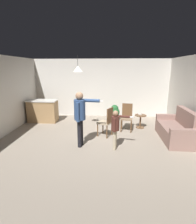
{
  "coord_description": "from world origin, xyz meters",
  "views": [
    {
      "loc": [
        0.45,
        -5.21,
        2.26
      ],
      "look_at": [
        0.09,
        -0.13,
        1.0
      ],
      "focal_mm": 28.23,
      "sensor_mm": 36.0,
      "label": 1
    }
  ],
  "objects_px": {
    "side_table_by_couch": "(140,120)",
    "spare_remote_on_table": "(140,114)",
    "person_child": "(116,126)",
    "dining_chair_by_counter": "(107,121)",
    "person_adult": "(80,113)",
    "potted_plant_corner": "(115,112)",
    "couch_floral": "(177,130)",
    "dining_chair_near_wall": "(127,116)",
    "kitchen_counter": "(43,111)"
  },
  "relations": [
    {
      "from": "potted_plant_corner",
      "to": "spare_remote_on_table",
      "type": "distance_m",
      "value": 1.36
    },
    {
      "from": "person_adult",
      "to": "dining_chair_by_counter",
      "type": "distance_m",
      "value": 1.22
    },
    {
      "from": "dining_chair_near_wall",
      "to": "potted_plant_corner",
      "type": "height_order",
      "value": "dining_chair_near_wall"
    },
    {
      "from": "person_child",
      "to": "spare_remote_on_table",
      "type": "relative_size",
      "value": 8.79
    },
    {
      "from": "couch_floral",
      "to": "side_table_by_couch",
      "type": "distance_m",
      "value": 1.48
    },
    {
      "from": "dining_chair_near_wall",
      "to": "spare_remote_on_table",
      "type": "bearing_deg",
      "value": -137.45
    },
    {
      "from": "kitchen_counter",
      "to": "person_child",
      "type": "relative_size",
      "value": 1.1
    },
    {
      "from": "potted_plant_corner",
      "to": "person_child",
      "type": "bearing_deg",
      "value": -90.74
    },
    {
      "from": "couch_floral",
      "to": "dining_chair_near_wall",
      "type": "distance_m",
      "value": 1.75
    },
    {
      "from": "side_table_by_couch",
      "to": "dining_chair_by_counter",
      "type": "xyz_separation_m",
      "value": [
        -1.28,
        -0.96,
        0.22
      ]
    },
    {
      "from": "dining_chair_by_counter",
      "to": "spare_remote_on_table",
      "type": "relative_size",
      "value": 7.69
    },
    {
      "from": "kitchen_counter",
      "to": "potted_plant_corner",
      "type": "distance_m",
      "value": 3.14
    },
    {
      "from": "person_adult",
      "to": "person_child",
      "type": "xyz_separation_m",
      "value": [
        1.02,
        -0.16,
        -0.3
      ]
    },
    {
      "from": "kitchen_counter",
      "to": "person_child",
      "type": "distance_m",
      "value": 3.98
    },
    {
      "from": "kitchen_counter",
      "to": "potted_plant_corner",
      "type": "relative_size",
      "value": 1.81
    },
    {
      "from": "dining_chair_by_counter",
      "to": "spare_remote_on_table",
      "type": "bearing_deg",
      "value": -23.72
    },
    {
      "from": "couch_floral",
      "to": "potted_plant_corner",
      "type": "bearing_deg",
      "value": 44.48
    },
    {
      "from": "person_child",
      "to": "spare_remote_on_table",
      "type": "height_order",
      "value": "person_child"
    },
    {
      "from": "dining_chair_by_counter",
      "to": "dining_chair_near_wall",
      "type": "bearing_deg",
      "value": -20.38
    },
    {
      "from": "kitchen_counter",
      "to": "dining_chair_near_wall",
      "type": "bearing_deg",
      "value": -13.87
    },
    {
      "from": "dining_chair_by_counter",
      "to": "person_adult",
      "type": "bearing_deg",
      "value": 165.48
    },
    {
      "from": "couch_floral",
      "to": "kitchen_counter",
      "type": "distance_m",
      "value": 5.34
    },
    {
      "from": "side_table_by_couch",
      "to": "person_child",
      "type": "xyz_separation_m",
      "value": [
        -1.02,
        -1.96,
        0.38
      ]
    },
    {
      "from": "kitchen_counter",
      "to": "person_adult",
      "type": "bearing_deg",
      "value": -49.06
    },
    {
      "from": "spare_remote_on_table",
      "to": "dining_chair_by_counter",
      "type": "bearing_deg",
      "value": -141.25
    },
    {
      "from": "side_table_by_couch",
      "to": "person_adult",
      "type": "xyz_separation_m",
      "value": [
        -2.04,
        -1.8,
        0.68
      ]
    },
    {
      "from": "couch_floral",
      "to": "person_child",
      "type": "relative_size",
      "value": 1.59
    },
    {
      "from": "dining_chair_near_wall",
      "to": "person_adult",
      "type": "bearing_deg",
      "value": 54.08
    },
    {
      "from": "spare_remote_on_table",
      "to": "dining_chair_near_wall",
      "type": "bearing_deg",
      "value": -146.3
    },
    {
      "from": "side_table_by_couch",
      "to": "couch_floral",
      "type": "bearing_deg",
      "value": -47.64
    },
    {
      "from": "side_table_by_couch",
      "to": "person_child",
      "type": "relative_size",
      "value": 0.46
    },
    {
      "from": "potted_plant_corner",
      "to": "spare_remote_on_table",
      "type": "bearing_deg",
      "value": -44.78
    },
    {
      "from": "dining_chair_near_wall",
      "to": "couch_floral",
      "type": "bearing_deg",
      "value": 162.14
    },
    {
      "from": "side_table_by_couch",
      "to": "potted_plant_corner",
      "type": "relative_size",
      "value": 0.75
    },
    {
      "from": "side_table_by_couch",
      "to": "spare_remote_on_table",
      "type": "height_order",
      "value": "spare_remote_on_table"
    },
    {
      "from": "person_child",
      "to": "dining_chair_near_wall",
      "type": "distance_m",
      "value": 1.72
    },
    {
      "from": "kitchen_counter",
      "to": "spare_remote_on_table",
      "type": "height_order",
      "value": "kitchen_counter"
    },
    {
      "from": "couch_floral",
      "to": "potted_plant_corner",
      "type": "xyz_separation_m",
      "value": [
        -1.98,
        2.09,
        0.05
      ]
    },
    {
      "from": "kitchen_counter",
      "to": "spare_remote_on_table",
      "type": "xyz_separation_m",
      "value": [
        4.06,
        -0.51,
        0.06
      ]
    },
    {
      "from": "kitchen_counter",
      "to": "potted_plant_corner",
      "type": "bearing_deg",
      "value": 8.09
    },
    {
      "from": "person_child",
      "to": "dining_chair_by_counter",
      "type": "relative_size",
      "value": 1.14
    },
    {
      "from": "person_adult",
      "to": "dining_chair_by_counter",
      "type": "height_order",
      "value": "person_adult"
    },
    {
      "from": "side_table_by_couch",
      "to": "spare_remote_on_table",
      "type": "bearing_deg",
      "value": 112.42
    },
    {
      "from": "kitchen_counter",
      "to": "dining_chair_near_wall",
      "type": "xyz_separation_m",
      "value": [
        3.53,
        -0.87,
        0.07
      ]
    },
    {
      "from": "side_table_by_couch",
      "to": "dining_chair_by_counter",
      "type": "relative_size",
      "value": 0.52
    },
    {
      "from": "side_table_by_couch",
      "to": "person_adult",
      "type": "relative_size",
      "value": 0.32
    },
    {
      "from": "dining_chair_near_wall",
      "to": "potted_plant_corner",
      "type": "relative_size",
      "value": 1.44
    },
    {
      "from": "couch_floral",
      "to": "spare_remote_on_table",
      "type": "xyz_separation_m",
      "value": [
        -1.02,
        1.14,
        0.21
      ]
    },
    {
      "from": "person_child",
      "to": "dining_chair_near_wall",
      "type": "bearing_deg",
      "value": 175.44
    },
    {
      "from": "dining_chair_near_wall",
      "to": "dining_chair_by_counter",
      "type": "bearing_deg",
      "value": 50.95
    }
  ]
}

